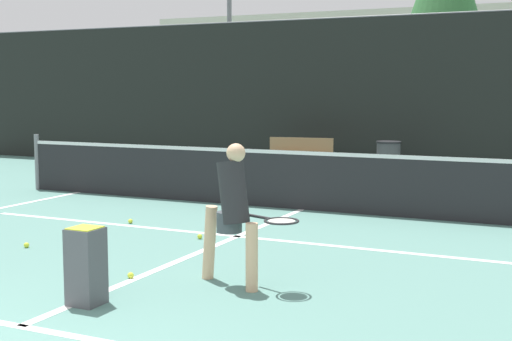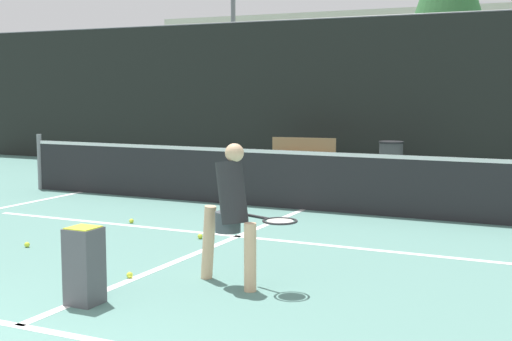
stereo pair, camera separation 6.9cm
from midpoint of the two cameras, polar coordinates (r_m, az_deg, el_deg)
The scene contains 16 objects.
court_baseline_near at distance 6.30m, azimuth -18.18°, elevation -11.71°, with size 11.00×0.10×0.01m, color white.
court_service_line at distance 9.45m, azimuth -1.28°, elevation -5.28°, with size 8.25×0.10×0.01m, color white.
court_center_mark at distance 8.75m, azimuth -3.72°, elevation -6.26°, with size 0.10×6.29×0.01m, color white.
net at distance 11.46m, azimuth 3.99°, elevation -0.63°, with size 11.09×0.09×1.07m.
fence_back at distance 16.24m, azimuth 10.74°, elevation 5.86°, with size 24.00×0.06×3.56m.
player_practicing at distance 6.99m, azimuth -1.65°, elevation -3.06°, with size 1.16×0.44×1.42m.
tennis_ball_scattered_0 at distance 9.32m, azimuth -4.28°, elevation -5.28°, with size 0.07×0.07×0.07m, color #D1E033.
tennis_ball_scattered_4 at distance 7.52m, azimuth -9.81°, elevation -8.25°, with size 0.07×0.07×0.07m, color #D1E033.
tennis_ball_scattered_5 at distance 9.24m, azimuth -17.64°, elevation -5.67°, with size 0.07×0.07×0.07m, color #D1E033.
tennis_ball_scattered_6 at distance 9.32m, azimuth -13.53°, elevation -5.45°, with size 0.07×0.07×0.07m, color #D1E033.
tennis_ball_scattered_7 at distance 10.51m, azimuth -9.75°, elevation -4.00°, with size 0.07×0.07×0.07m, color #D1E033.
ball_hopper at distance 6.65m, azimuth -13.29°, elevation -7.28°, with size 0.28×0.28×0.71m.
courtside_bench at distance 15.78m, azimuth 3.87°, elevation 1.16°, with size 1.48×0.58×0.86m.
trash_bin at distance 15.23m, azimuth 10.87°, elevation 0.73°, with size 0.52×0.52×0.85m.
parked_car at distance 20.55m, azimuth 8.31°, elevation 2.77°, with size 1.84×3.99×1.44m.
building_far at distance 35.87m, azimuth 19.10°, elevation 7.75°, with size 36.00×2.40×5.81m, color beige.
Camera 2 is at (4.22, -2.74, 1.94)m, focal length 50.00 mm.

